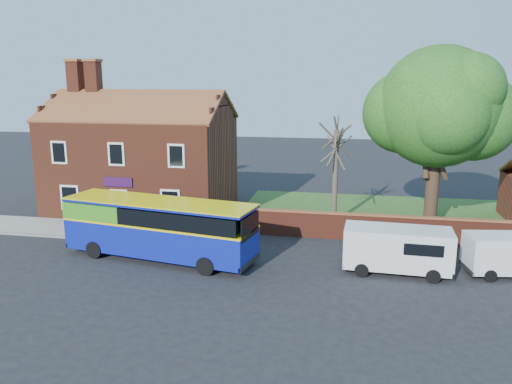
# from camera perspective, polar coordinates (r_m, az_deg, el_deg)

# --- Properties ---
(ground) EXTENTS (120.00, 120.00, 0.00)m
(ground) POSITION_cam_1_polar(r_m,az_deg,el_deg) (24.74, -8.07, -9.24)
(ground) COLOR black
(ground) RESTS_ON ground
(pavement) EXTENTS (18.00, 3.50, 0.12)m
(pavement) POSITION_cam_1_polar(r_m,az_deg,el_deg) (32.40, -16.56, -4.24)
(pavement) COLOR gray
(pavement) RESTS_ON ground
(kerb) EXTENTS (18.00, 0.15, 0.14)m
(kerb) POSITION_cam_1_polar(r_m,az_deg,el_deg) (30.93, -18.04, -5.12)
(kerb) COLOR slate
(kerb) RESTS_ON ground
(grass_strip) EXTENTS (26.00, 12.00, 0.04)m
(grass_strip) POSITION_cam_1_polar(r_m,az_deg,el_deg) (36.24, 19.03, -2.70)
(grass_strip) COLOR #426B28
(grass_strip) RESTS_ON ground
(shop_building) EXTENTS (12.30, 8.13, 10.50)m
(shop_building) POSITION_cam_1_polar(r_m,az_deg,el_deg) (36.73, -12.83, 3.29)
(shop_building) COLOR maroon
(shop_building) RESTS_ON ground
(boundary_wall) EXTENTS (22.00, 0.38, 1.60)m
(boundary_wall) POSITION_cam_1_polar(r_m,az_deg,el_deg) (30.33, 20.64, -4.20)
(boundary_wall) COLOR maroon
(boundary_wall) RESTS_ON ground
(bus) EXTENTS (10.56, 4.39, 3.12)m
(bus) POSITION_cam_1_polar(r_m,az_deg,el_deg) (26.62, -11.60, -3.76)
(bus) COLOR #0D1B94
(bus) RESTS_ON ground
(van_near) EXTENTS (5.15, 2.29, 2.23)m
(van_near) POSITION_cam_1_polar(r_m,az_deg,el_deg) (25.19, 15.88, -6.19)
(van_near) COLOR silver
(van_near) RESTS_ON ground
(large_tree) EXTENTS (9.24, 7.31, 11.27)m
(large_tree) POSITION_cam_1_polar(r_m,az_deg,el_deg) (32.53, 20.21, 8.72)
(large_tree) COLOR black
(large_tree) RESTS_ON ground
(bare_tree) EXTENTS (2.50, 2.98, 6.67)m
(bare_tree) POSITION_cam_1_polar(r_m,az_deg,el_deg) (32.41, 9.05, 2.26)
(bare_tree) COLOR #4C4238
(bare_tree) RESTS_ON ground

